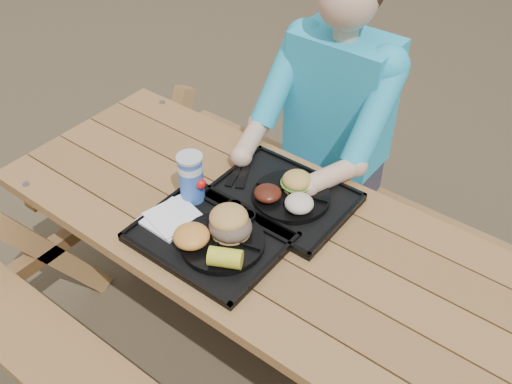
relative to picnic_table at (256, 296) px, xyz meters
The scene contains 18 objects.
ground 0.38m from the picnic_table, ahead, with size 60.00×60.00×0.00m, color #999999.
picnic_table is the anchor object (origin of this frame).
tray_near 0.42m from the picnic_table, 113.63° to the right, with size 0.45×0.35×0.02m, color black.
tray_far 0.41m from the picnic_table, 87.60° to the left, with size 0.45×0.35×0.02m, color black.
plate_near 0.43m from the picnic_table, 93.87° to the right, with size 0.26×0.26×0.02m, color black.
plate_far 0.43m from the picnic_table, 76.28° to the left, with size 0.26×0.26×0.02m, color black.
napkin_stack 0.49m from the picnic_table, 141.21° to the right, with size 0.15×0.15×0.02m, color white.
soda_cup 0.53m from the picnic_table, 167.83° to the right, with size 0.08×0.08×0.16m, color blue.
condiment_bbq 0.42m from the picnic_table, 167.80° to the right, with size 0.05×0.05×0.03m, color #320805.
condiment_mustard 0.41m from the picnic_table, 110.15° to the right, with size 0.05×0.05×0.03m, color gold.
sandwich 0.49m from the picnic_table, 94.64° to the right, with size 0.13×0.13×0.13m, color #D19649, non-canonical shape.
mac_cheese 0.50m from the picnic_table, 108.80° to the right, with size 0.11×0.11×0.06m, color gold.
corn_cob 0.50m from the picnic_table, 74.77° to the right, with size 0.10×0.10×0.06m, color yellow, non-canonical shape.
cutlery_far 0.46m from the picnic_table, 137.76° to the left, with size 0.03×0.17×0.01m, color black.
burger 0.50m from the picnic_table, 80.35° to the left, with size 0.10×0.10×0.09m, color gold, non-canonical shape.
baked_beans 0.44m from the picnic_table, 100.11° to the left, with size 0.09×0.09×0.04m, color #4E1B0F.
potato_salad 0.46m from the picnic_table, 45.28° to the left, with size 0.09×0.09×0.05m, color beige.
diner 0.68m from the picnic_table, 97.27° to the left, with size 0.48×0.84×1.28m, color #17A4A1, non-canonical shape.
Camera 1 is at (0.80, -1.05, 2.03)m, focal length 40.00 mm.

